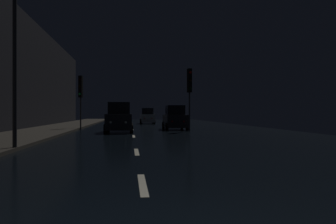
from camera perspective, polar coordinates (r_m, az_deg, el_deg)
The scene contains 10 objects.
ground at distance 28.61m, azimuth -5.99°, elevation -3.08°, with size 25.96×84.00×0.02m, color black.
sidewalk_left at distance 29.33m, azimuth -19.37°, elevation -2.84°, with size 4.40×84.00×0.15m, color #38332B.
building_facade_left at distance 26.89m, azimuth -26.50°, elevation 7.35°, with size 0.80×63.00×9.94m, color black.
lane_centerline at distance 22.77m, azimuth -5.84°, elevation -3.82°, with size 0.16×29.59×0.01m.
traffic_light_far_right at distance 27.00m, azimuth 3.65°, elevation 4.46°, with size 0.37×0.48×4.98m.
traffic_light_far_left at distance 30.39m, azimuth -14.52°, elevation 3.51°, with size 0.38×0.48×4.69m.
streetlamp_overhead at distance 14.71m, azimuth -22.76°, elevation 14.49°, with size 1.70×0.44×7.96m.
car_approaching_headlights at distance 25.86m, azimuth -8.23°, elevation -1.09°, with size 2.07×4.48×2.26m.
car_distant_taillights at distance 44.58m, azimuth -3.50°, elevation -0.77°, with size 1.88×4.07×2.05m.
car_parked_right_far at distance 29.55m, azimuth 1.16°, elevation -1.10°, with size 1.93×4.18×2.10m.
Camera 1 is at (-0.27, -4.07, 1.51)m, focal length 36.19 mm.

